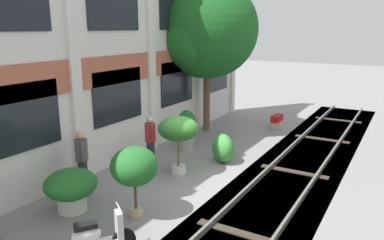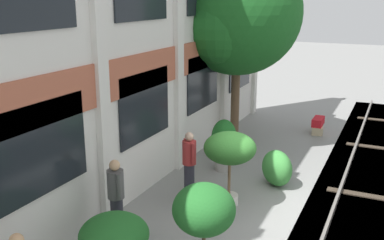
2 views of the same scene
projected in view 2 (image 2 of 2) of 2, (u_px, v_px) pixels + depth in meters
The scene contains 12 objects.
ground_plane at pixel (258, 213), 10.42m from camera, with size 80.00×80.00×0.00m, color gray.
apartment_facade at pixel (134, 27), 10.63m from camera, with size 18.03×0.64×8.32m.
rail_tracks at pixel (362, 240), 9.52m from camera, with size 25.67×2.80×0.43m.
broadleaf_tree at pixel (237, 16), 14.59m from camera, with size 4.40×4.19×6.34m.
potted_plant_ribbed_drum at pixel (224, 142), 12.76m from camera, with size 0.73×0.73×1.51m.
potted_plant_low_pan at pixel (230, 150), 10.51m from camera, with size 1.24×1.24×1.80m.
potted_plant_square_trough at pixel (318, 126), 16.43m from camera, with size 0.96×0.51×0.56m.
potted_plant_terracotta_small at pixel (204, 210), 7.87m from camera, with size 1.13×1.13×1.72m.
potted_plant_fluted_column at pixel (114, 238), 8.13m from camera, with size 1.28×1.28×1.06m.
resident_by_doorway at pixel (116, 196), 9.14m from camera, with size 0.35×0.44×1.71m.
resident_watching_tracks at pixel (189, 162), 11.05m from camera, with size 0.37×0.43×1.68m.
topiary_hedge at pixel (277, 168), 11.83m from camera, with size 1.02×0.70×0.95m, color #388438.
Camera 2 is at (-9.22, -2.62, 4.88)m, focal length 42.00 mm.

